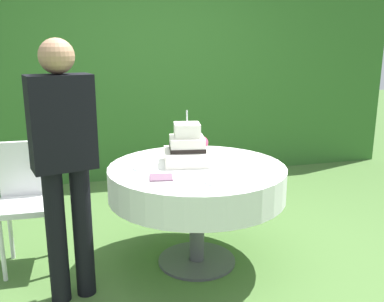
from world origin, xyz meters
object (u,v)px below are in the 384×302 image
object	(u,v)px
cake_table	(197,182)
wedding_cake	(188,148)
standing_person	(64,156)
serving_plate_near	(241,155)
serving_plate_far	(142,168)
serving_plate_right	(252,163)
serving_plate_left	(214,182)
garden_chair	(28,192)
napkin_stack	(161,177)

from	to	relation	value
cake_table	wedding_cake	distance (m)	0.25
standing_person	serving_plate_near	bearing A→B (deg)	17.86
cake_table	serving_plate_far	xyz separation A→B (m)	(-0.38, 0.03, 0.12)
serving_plate_right	serving_plate_left	bearing A→B (deg)	-138.37
garden_chair	standing_person	world-z (taller)	standing_person
serving_plate_near	napkin_stack	bearing A→B (deg)	-150.71
serving_plate_near	napkin_stack	size ratio (longest dim) A/B	1.02
serving_plate_right	cake_table	bearing A→B (deg)	174.21
garden_chair	standing_person	xyz separation A→B (m)	(0.28, -0.55, 0.39)
serving_plate_far	standing_person	bearing A→B (deg)	-152.88
wedding_cake	garden_chair	bearing A→B (deg)	168.33
cake_table	garden_chair	xyz separation A→B (m)	(-1.16, 0.32, -0.08)
wedding_cake	standing_person	distance (m)	0.90
serving_plate_near	garden_chair	size ratio (longest dim) A/B	0.17
wedding_cake	serving_plate_far	distance (m)	0.36
napkin_stack	serving_plate_right	bearing A→B (deg)	13.30
serving_plate_far	wedding_cake	bearing A→B (deg)	10.85
wedding_cake	serving_plate_left	bearing A→B (deg)	-85.04
serving_plate_right	garden_chair	xyz separation A→B (m)	(-1.56, 0.36, -0.20)
serving_plate_left	napkin_stack	distance (m)	0.35
wedding_cake	napkin_stack	distance (m)	0.41
serving_plate_left	garden_chair	distance (m)	1.38
wedding_cake	serving_plate_left	world-z (taller)	wedding_cake
garden_chair	standing_person	size ratio (longest dim) A/B	0.56
napkin_stack	standing_person	world-z (taller)	standing_person
cake_table	serving_plate_left	world-z (taller)	serving_plate_left
serving_plate_right	standing_person	bearing A→B (deg)	-171.75
cake_table	garden_chair	world-z (taller)	garden_chair
serving_plate_left	serving_plate_right	distance (m)	0.53
wedding_cake	garden_chair	xyz separation A→B (m)	(-1.12, 0.23, -0.31)
cake_table	serving_plate_left	xyz separation A→B (m)	(-0.00, -0.39, 0.12)
wedding_cake	serving_plate_right	size ratio (longest dim) A/B	2.86
serving_plate_near	serving_plate_right	distance (m)	0.23
cake_table	serving_plate_near	size ratio (longest dim) A/B	8.34
standing_person	garden_chair	bearing A→B (deg)	117.37
cake_table	napkin_stack	world-z (taller)	napkin_stack
napkin_stack	wedding_cake	bearing A→B (deg)	49.57
garden_chair	standing_person	bearing A→B (deg)	-62.63
serving_plate_near	serving_plate_far	size ratio (longest dim) A/B	1.21
napkin_stack	serving_plate_left	bearing A→B (deg)	-32.59
wedding_cake	serving_plate_right	xyz separation A→B (m)	(0.44, -0.13, -0.10)
standing_person	serving_plate_right	bearing A→B (deg)	8.25
serving_plate_right	standing_person	world-z (taller)	standing_person
serving_plate_far	garden_chair	size ratio (longest dim) A/B	0.14
wedding_cake	cake_table	bearing A→B (deg)	-65.31
serving_plate_near	standing_person	bearing A→B (deg)	-162.14
serving_plate_far	cake_table	bearing A→B (deg)	-4.27
cake_table	standing_person	bearing A→B (deg)	-165.63
serving_plate_near	standing_person	world-z (taller)	standing_person
wedding_cake	napkin_stack	xyz separation A→B (m)	(-0.25, -0.30, -0.11)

